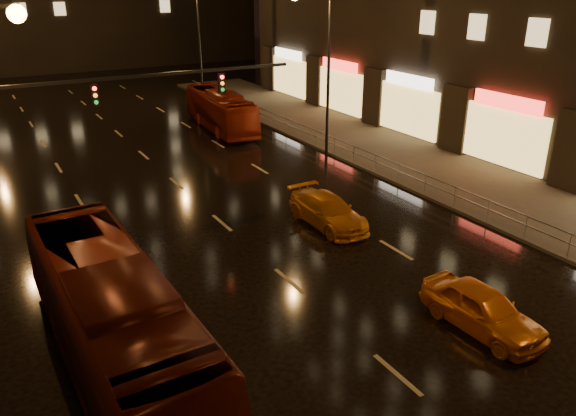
{
  "coord_description": "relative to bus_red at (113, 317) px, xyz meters",
  "views": [
    {
      "loc": [
        -8.93,
        -5.41,
        10.19
      ],
      "look_at": [
        0.41,
        10.78,
        2.5
      ],
      "focal_mm": 35.0,
      "sensor_mm": 36.0,
      "label": 1
    }
  ],
  "objects": [
    {
      "name": "traffic_signal",
      "position": [
        1.5,
        11.72,
        3.14
      ],
      "size": [
        15.31,
        0.32,
        6.2
      ],
      "color": "black",
      "rests_on": "ground"
    },
    {
      "name": "bus_curb",
      "position": [
        13.37,
        23.31,
        -0.22
      ],
      "size": [
        3.18,
        9.99,
        2.74
      ],
      "primitive_type": "imported",
      "rotation": [
        0.0,
        0.0,
        -0.09
      ],
      "color": "maroon",
      "rests_on": "ground"
    },
    {
      "name": "bus_red",
      "position": [
        0.0,
        0.0,
        0.0
      ],
      "size": [
        2.95,
        11.5,
        3.19
      ],
      "primitive_type": "imported",
      "rotation": [
        0.0,
        0.0,
        0.02
      ],
      "color": "#4E140B",
      "rests_on": "ground"
    },
    {
      "name": "sidewalk_right",
      "position": [
        20.06,
        6.72,
        -1.52
      ],
      "size": [
        7.0,
        70.0,
        0.15
      ],
      "primitive_type": "cube",
      "color": "#38332D",
      "rests_on": "ground"
    },
    {
      "name": "railing_right",
      "position": [
        16.76,
        9.72,
        -0.7
      ],
      "size": [
        0.05,
        56.0,
        1.0
      ],
      "color": "#99999E",
      "rests_on": "sidewalk_right"
    },
    {
      "name": "taxi_far",
      "position": [
        10.56,
        5.2,
        -0.94
      ],
      "size": [
        1.85,
        4.54,
        1.32
      ],
      "primitive_type": "imported",
      "rotation": [
        0.0,
        0.0,
        0.0
      ],
      "color": "orange",
      "rests_on": "ground"
    },
    {
      "name": "taxi_near",
      "position": [
        10.26,
        -3.83,
        -0.89
      ],
      "size": [
        1.81,
        4.18,
        1.41
      ],
      "primitive_type": "imported",
      "rotation": [
        0.0,
        0.0,
        0.04
      ],
      "color": "orange",
      "rests_on": "ground"
    },
    {
      "name": "ground",
      "position": [
        6.56,
        11.72,
        -1.59
      ],
      "size": [
        140.0,
        140.0,
        0.0
      ],
      "primitive_type": "plane",
      "color": "black",
      "rests_on": "ground"
    }
  ]
}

